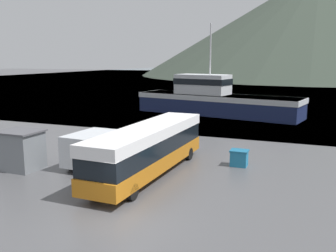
{
  "coord_description": "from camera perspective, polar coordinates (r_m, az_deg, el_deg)",
  "views": [
    {
      "loc": [
        7.9,
        -13.86,
        7.32
      ],
      "look_at": [
        -3.0,
        13.4,
        2.0
      ],
      "focal_mm": 40.0,
      "sensor_mm": 36.0,
      "label": 1
    }
  ],
  "objects": [
    {
      "name": "mooring_bollard",
      "position": [
        35.61,
        0.44,
        -0.81
      ],
      "size": [
        0.36,
        0.36,
        0.88
      ],
      "color": "black",
      "rests_on": "ground"
    },
    {
      "name": "water_surface",
      "position": [
        153.98,
        18.96,
        6.99
      ],
      "size": [
        240.0,
        240.0,
        0.0
      ],
      "primitive_type": "plane",
      "color": "slate",
      "rests_on": "ground"
    },
    {
      "name": "ground_plane",
      "position": [
        17.55,
        -7.4,
        -14.47
      ],
      "size": [
        400.0,
        400.0,
        0.0
      ],
      "primitive_type": "plane",
      "color": "#4C4C4F"
    },
    {
      "name": "delivery_van",
      "position": [
        26.29,
        -11.12,
        -3.24
      ],
      "size": [
        2.33,
        5.62,
        2.39
      ],
      "rotation": [
        0.0,
        0.0,
        -0.05
      ],
      "color": "silver",
      "rests_on": "ground"
    },
    {
      "name": "storage_bin",
      "position": [
        26.28,
        10.79,
        -4.79
      ],
      "size": [
        1.21,
        1.03,
        1.13
      ],
      "color": "teal",
      "rests_on": "ground"
    },
    {
      "name": "hill_backdrop",
      "position": [
        180.57,
        21.78,
        14.32
      ],
      "size": [
        152.63,
        152.63,
        44.59
      ],
      "primitive_type": "cone",
      "color": "#333D33",
      "rests_on": "ground"
    },
    {
      "name": "dock_kiosk",
      "position": [
        26.75,
        -21.52,
        -3.4
      ],
      "size": [
        2.71,
        2.35,
        2.63
      ],
      "color": "slate",
      "rests_on": "ground"
    },
    {
      "name": "fishing_boat",
      "position": [
        49.75,
        7.09,
        4.04
      ],
      "size": [
        22.47,
        9.02,
        11.76
      ],
      "rotation": [
        0.0,
        0.0,
        4.53
      ],
      "color": "#19234C",
      "rests_on": "water_surface"
    },
    {
      "name": "tour_bus",
      "position": [
        23.72,
        -2.92,
        -3.26
      ],
      "size": [
        2.87,
        12.48,
        3.14
      ],
      "rotation": [
        0.0,
        0.0,
        -0.02
      ],
      "color": "#B26614",
      "rests_on": "ground"
    }
  ]
}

